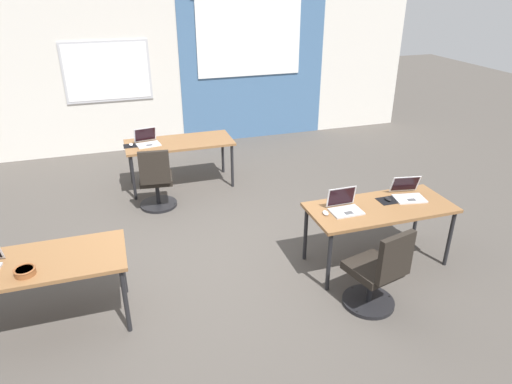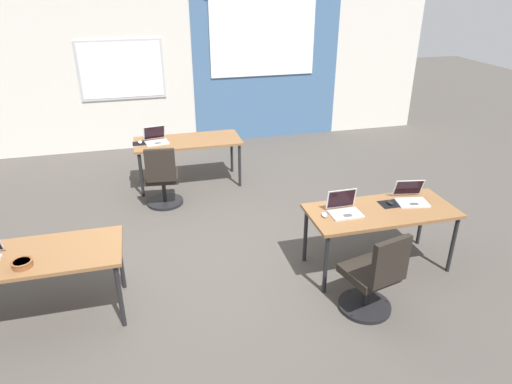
# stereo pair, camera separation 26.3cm
# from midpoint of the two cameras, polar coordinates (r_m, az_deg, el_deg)

# --- Properties ---
(ground_plane) EXTENTS (24.00, 24.00, 0.00)m
(ground_plane) POSITION_cam_midpoint_polar(r_m,az_deg,el_deg) (5.40, -6.67, -8.41)
(ground_plane) COLOR #47423D
(back_wall_assembly) EXTENTS (10.00, 0.27, 2.80)m
(back_wall_assembly) POSITION_cam_midpoint_polar(r_m,az_deg,el_deg) (8.80, -12.62, 14.55)
(back_wall_assembly) COLOR silver
(back_wall_assembly) RESTS_ON ground
(desk_near_left) EXTENTS (1.60, 0.70, 0.72)m
(desk_near_left) POSITION_cam_midpoint_polar(r_m,az_deg,el_deg) (4.59, -27.59, -8.42)
(desk_near_left) COLOR brown
(desk_near_left) RESTS_ON ground
(desk_near_right) EXTENTS (1.60, 0.70, 0.72)m
(desk_near_right) POSITION_cam_midpoint_polar(r_m,az_deg,el_deg) (5.14, 13.83, -2.35)
(desk_near_right) COLOR brown
(desk_near_right) RESTS_ON ground
(desk_far_center) EXTENTS (1.60, 0.70, 0.72)m
(desk_far_center) POSITION_cam_midpoint_polar(r_m,az_deg,el_deg) (7.07, -10.59, 5.76)
(desk_far_center) COLOR brown
(desk_far_center) RESTS_ON ground
(laptop_near_right_inner) EXTENTS (0.33, 0.27, 0.24)m
(laptop_near_right_inner) POSITION_cam_midpoint_polar(r_m,az_deg,el_deg) (4.93, 9.50, -1.78)
(laptop_near_right_inner) COLOR #B7B7BC
(laptop_near_right_inner) RESTS_ON desk_near_right
(mouse_near_right_inner) EXTENTS (0.07, 0.11, 0.03)m
(mouse_near_right_inner) POSITION_cam_midpoint_polar(r_m,az_deg,el_deg) (4.83, 7.15, -2.63)
(mouse_near_right_inner) COLOR silver
(mouse_near_right_inner) RESTS_ON desk_near_right
(chair_near_right_inner) EXTENTS (0.53, 0.59, 0.92)m
(chair_near_right_inner) POSITION_cam_midpoint_polar(r_m,az_deg,el_deg) (4.59, 13.30, -10.20)
(chair_near_right_inner) COLOR black
(chair_near_right_inner) RESTS_ON ground
(laptop_far_left) EXTENTS (0.37, 0.34, 0.23)m
(laptop_far_left) POSITION_cam_midpoint_polar(r_m,az_deg,el_deg) (7.01, -14.47, 6.17)
(laptop_far_left) COLOR silver
(laptop_far_left) RESTS_ON desk_far_center
(mousepad_far_left) EXTENTS (0.22, 0.19, 0.00)m
(mousepad_far_left) POSITION_cam_midpoint_polar(r_m,az_deg,el_deg) (7.02, -16.36, 5.55)
(mousepad_far_left) COLOR black
(mousepad_far_left) RESTS_ON desk_far_center
(mouse_far_left) EXTENTS (0.06, 0.10, 0.03)m
(mouse_far_left) POSITION_cam_midpoint_polar(r_m,az_deg,el_deg) (7.02, -16.38, 5.70)
(mouse_far_left) COLOR silver
(mouse_far_left) RESTS_ON mousepad_far_left
(chair_far_left) EXTENTS (0.52, 0.56, 0.92)m
(chair_far_left) POSITION_cam_midpoint_polar(r_m,az_deg,el_deg) (6.51, -13.45, 1.00)
(chair_far_left) COLOR black
(chair_far_left) RESTS_ON ground
(laptop_near_right_end) EXTENTS (0.38, 0.36, 0.23)m
(laptop_near_right_end) POSITION_cam_midpoint_polar(r_m,az_deg,el_deg) (5.38, 17.12, -0.18)
(laptop_near_right_end) COLOR silver
(laptop_near_right_end) RESTS_ON desk_near_right
(mousepad_near_right_end) EXTENTS (0.22, 0.19, 0.00)m
(mousepad_near_right_end) POSITION_cam_midpoint_polar(r_m,az_deg,el_deg) (5.26, 14.78, -1.06)
(mousepad_near_right_end) COLOR black
(mousepad_near_right_end) RESTS_ON desk_near_right
(mouse_near_right_end) EXTENTS (0.06, 0.10, 0.03)m
(mouse_near_right_end) POSITION_cam_midpoint_polar(r_m,az_deg,el_deg) (5.25, 14.80, -0.87)
(mouse_near_right_end) COLOR black
(mouse_near_right_end) RESTS_ON mousepad_near_right_end
(snack_bowl) EXTENTS (0.18, 0.18, 0.06)m
(snack_bowl) POSITION_cam_midpoint_polar(r_m,az_deg,el_deg) (4.40, -28.47, -8.69)
(snack_bowl) COLOR brown
(snack_bowl) RESTS_ON desk_near_left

